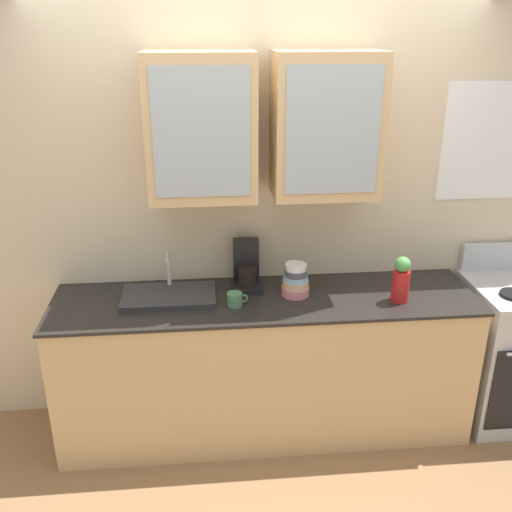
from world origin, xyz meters
The scene contains 8 objects.
ground_plane centered at (0.00, 0.00, 0.00)m, with size 10.00×10.00×0.00m, color #936B47.
back_wall_unit centered at (0.01, 0.31, 1.44)m, with size 4.39×0.46×2.63m.
counter centered at (0.00, 0.00, 0.45)m, with size 2.46×0.62×0.91m.
sink_faucet centered at (-0.56, 0.05, 0.93)m, with size 0.54×0.31×0.24m.
bowl_stack centered at (0.18, 0.03, 0.99)m, with size 0.16×0.16×0.19m.
vase centered at (0.76, -0.11, 1.04)m, with size 0.10×0.10×0.27m.
cup_near_sink centered at (-0.18, -0.07, 0.95)m, with size 0.12×0.09×0.08m.
coffee_maker centered at (-0.10, 0.17, 1.01)m, with size 0.17×0.20×0.29m.
Camera 1 is at (-0.34, -2.94, 2.39)m, focal length 40.03 mm.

